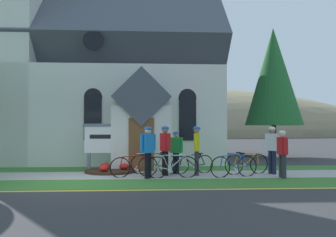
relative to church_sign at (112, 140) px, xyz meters
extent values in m
plane|color=#333335|center=(-0.84, 1.09, -1.24)|extent=(140.00, 140.00, 0.00)
cube|color=#A8A59E|center=(-0.96, -1.32, -1.23)|extent=(32.00, 2.05, 0.01)
cube|color=#38722D|center=(-0.96, -3.29, -1.23)|extent=(32.00, 1.88, 0.01)
cube|color=#38722D|center=(-0.96, 0.58, -1.23)|extent=(24.00, 1.76, 0.01)
cube|color=yellow|center=(-0.96, -4.38, -1.23)|extent=(28.00, 0.16, 0.01)
cube|color=silver|center=(-0.96, 6.87, 1.04)|extent=(11.90, 10.82, 4.56)
cube|color=#4C515B|center=(-0.96, 6.87, 4.74)|extent=(12.40, 11.01, 11.01)
cube|color=silver|center=(-5.33, 3.05, 4.34)|extent=(3.18, 3.18, 11.15)
cube|color=silver|center=(1.18, 0.66, 0.06)|extent=(2.40, 1.60, 2.60)
cube|color=#4C515B|center=(1.18, 0.66, 1.71)|extent=(2.40, 1.80, 2.40)
cube|color=brown|center=(1.18, -0.16, -0.19)|extent=(1.00, 0.06, 2.10)
cube|color=black|center=(-0.96, 1.43, 0.86)|extent=(0.76, 0.06, 1.90)
cone|color=black|center=(-0.96, 1.43, 1.81)|extent=(0.80, 0.06, 0.80)
cube|color=black|center=(3.20, 1.43, 0.86)|extent=(0.76, 0.06, 1.90)
cone|color=black|center=(3.20, 1.43, 1.81)|extent=(0.80, 0.06, 0.80)
cylinder|color=black|center=(-0.96, 1.43, 4.31)|extent=(0.90, 0.06, 0.90)
cube|color=slate|center=(-0.91, 0.06, -0.88)|extent=(0.12, 0.12, 0.71)
cube|color=slate|center=(0.91, -0.06, -0.88)|extent=(0.12, 0.12, 0.71)
cube|color=white|center=(0.00, 0.00, -0.01)|extent=(2.16, 0.23, 1.04)
cube|color=slate|center=(0.00, 0.00, 0.57)|extent=(2.28, 0.28, 0.12)
cube|color=black|center=(0.00, -0.04, 0.12)|extent=(1.72, 0.13, 0.16)
cylinder|color=#382319|center=(0.00, -0.49, -1.19)|extent=(1.92, 1.92, 0.10)
ellipsoid|color=red|center=(0.51, -0.42, -1.02)|extent=(0.36, 0.36, 0.24)
ellipsoid|color=red|center=(-0.23, -0.13, -1.02)|extent=(0.36, 0.36, 0.24)
ellipsoid|color=red|center=(-0.19, -0.98, -1.02)|extent=(0.36, 0.36, 0.24)
torus|color=black|center=(1.44, -1.64, -0.90)|extent=(0.70, 0.25, 0.72)
torus|color=black|center=(0.48, -1.94, -0.90)|extent=(0.70, 0.25, 0.72)
cylinder|color=#A51E19|center=(0.81, -1.84, -0.74)|extent=(0.53, 0.20, 0.45)
cylinder|color=#A51E19|center=(0.91, -1.80, -0.51)|extent=(0.72, 0.26, 0.06)
cylinder|color=#A51E19|center=(1.16, -1.73, -0.72)|extent=(0.25, 0.11, 0.46)
cylinder|color=#A51E19|center=(1.25, -1.70, -0.92)|extent=(0.40, 0.16, 0.09)
cylinder|color=#A51E19|center=(1.35, -1.67, -0.70)|extent=(0.21, 0.10, 0.41)
cylinder|color=#A51E19|center=(0.52, -1.93, -0.71)|extent=(0.12, 0.07, 0.38)
ellipsoid|color=black|center=(1.26, -1.69, -0.47)|extent=(0.25, 0.15, 0.05)
cylinder|color=silver|center=(0.56, -1.91, -0.51)|extent=(0.43, 0.16, 0.03)
cylinder|color=silver|center=(1.06, -1.76, -0.95)|extent=(0.18, 0.07, 0.18)
torus|color=black|center=(2.18, -1.20, -0.89)|extent=(0.73, 0.17, 0.74)
torus|color=black|center=(1.16, -1.01, -0.89)|extent=(0.73, 0.17, 0.74)
cylinder|color=#19723F|center=(1.50, -1.08, -0.72)|extent=(0.56, 0.14, 0.46)
cylinder|color=#19723F|center=(1.61, -1.10, -0.49)|extent=(0.76, 0.17, 0.07)
cylinder|color=#19723F|center=(1.88, -1.15, -0.71)|extent=(0.26, 0.08, 0.48)
cylinder|color=#19723F|center=(1.97, -1.16, -0.91)|extent=(0.42, 0.11, 0.09)
cylinder|color=#19723F|center=(2.08, -1.18, -0.68)|extent=(0.22, 0.07, 0.43)
cylinder|color=#19723F|center=(1.20, -1.02, -0.70)|extent=(0.12, 0.06, 0.39)
ellipsoid|color=black|center=(1.99, -1.17, -0.44)|extent=(0.25, 0.12, 0.05)
cylinder|color=silver|center=(1.24, -1.03, -0.49)|extent=(0.44, 0.11, 0.03)
cylinder|color=silver|center=(1.77, -1.12, -0.94)|extent=(0.18, 0.05, 0.18)
torus|color=black|center=(4.57, -1.41, -0.88)|extent=(0.74, 0.22, 0.75)
torus|color=black|center=(5.57, -1.16, -0.88)|extent=(0.74, 0.22, 0.75)
cylinder|color=orange|center=(5.23, -1.24, -0.70)|extent=(0.55, 0.17, 0.49)
cylinder|color=orange|center=(5.12, -1.27, -0.47)|extent=(0.75, 0.22, 0.04)
cylinder|color=orange|center=(4.86, -1.33, -0.70)|extent=(0.26, 0.10, 0.48)
cylinder|color=orange|center=(4.77, -1.36, -0.91)|extent=(0.41, 0.14, 0.09)
cylinder|color=orange|center=(4.66, -1.38, -0.68)|extent=(0.22, 0.09, 0.43)
cylinder|color=orange|center=(5.53, -1.17, -0.68)|extent=(0.12, 0.06, 0.42)
ellipsoid|color=black|center=(4.75, -1.36, -0.44)|extent=(0.25, 0.14, 0.05)
cylinder|color=silver|center=(5.49, -1.18, -0.45)|extent=(0.43, 0.13, 0.03)
cylinder|color=silver|center=(4.97, -1.31, -0.93)|extent=(0.18, 0.06, 0.18)
torus|color=black|center=(4.91, -1.91, -0.88)|extent=(0.73, 0.21, 0.75)
torus|color=black|center=(3.91, -2.15, -0.88)|extent=(0.73, 0.21, 0.75)
cylinder|color=#194CA5|center=(4.25, -2.06, -0.72)|extent=(0.55, 0.17, 0.46)
cylinder|color=#194CA5|center=(4.36, -2.04, -0.48)|extent=(0.75, 0.21, 0.08)
cylinder|color=#194CA5|center=(4.62, -1.98, -0.69)|extent=(0.26, 0.10, 0.50)
cylinder|color=#194CA5|center=(4.71, -1.95, -0.91)|extent=(0.41, 0.13, 0.09)
cylinder|color=#194CA5|center=(4.82, -1.93, -0.67)|extent=(0.22, 0.09, 0.44)
cylinder|color=#194CA5|center=(3.95, -2.14, -0.69)|extent=(0.12, 0.06, 0.39)
ellipsoid|color=black|center=(4.73, -1.95, -0.42)|extent=(0.25, 0.13, 0.05)
cylinder|color=silver|center=(3.99, -2.13, -0.48)|extent=(0.43, 0.13, 0.03)
cylinder|color=silver|center=(4.51, -2.00, -0.94)|extent=(0.18, 0.06, 0.18)
torus|color=black|center=(1.74, -2.13, -0.88)|extent=(0.75, 0.06, 0.75)
torus|color=black|center=(2.78, -2.09, -0.88)|extent=(0.75, 0.06, 0.75)
cylinder|color=#B7B7BC|center=(2.43, -2.10, -0.70)|extent=(0.57, 0.06, 0.48)
cylinder|color=#B7B7BC|center=(2.31, -2.10, -0.47)|extent=(0.77, 0.07, 0.05)
cylinder|color=#B7B7BC|center=(2.04, -2.11, -0.70)|extent=(0.26, 0.05, 0.49)
cylinder|color=#B7B7BC|center=(1.95, -2.12, -0.91)|extent=(0.42, 0.05, 0.09)
cylinder|color=#B7B7BC|center=(1.83, -2.12, -0.67)|extent=(0.22, 0.04, 0.43)
cylinder|color=#B7B7BC|center=(2.74, -2.09, -0.68)|extent=(0.12, 0.04, 0.41)
ellipsoid|color=black|center=(1.93, -2.12, -0.43)|extent=(0.24, 0.09, 0.05)
cylinder|color=silver|center=(2.70, -2.09, -0.46)|extent=(0.44, 0.04, 0.03)
cylinder|color=silver|center=(2.16, -2.11, -0.93)|extent=(0.18, 0.03, 0.18)
torus|color=black|center=(3.58, -0.83, -0.91)|extent=(0.68, 0.22, 0.70)
torus|color=black|center=(2.62, -1.11, -0.91)|extent=(0.68, 0.22, 0.70)
cylinder|color=black|center=(2.95, -1.01, -0.75)|extent=(0.53, 0.18, 0.43)
cylinder|color=black|center=(3.05, -0.98, -0.54)|extent=(0.72, 0.24, 0.05)
cylinder|color=black|center=(3.30, -0.91, -0.75)|extent=(0.25, 0.10, 0.44)
cylinder|color=black|center=(3.39, -0.89, -0.93)|extent=(0.40, 0.14, 0.09)
cylinder|color=black|center=(3.50, -0.86, -0.72)|extent=(0.21, 0.09, 0.39)
cylinder|color=black|center=(2.66, -1.10, -0.73)|extent=(0.12, 0.07, 0.36)
ellipsoid|color=black|center=(3.41, -0.88, -0.51)|extent=(0.25, 0.14, 0.05)
cylinder|color=silver|center=(2.70, -1.08, -0.53)|extent=(0.43, 0.15, 0.03)
cylinder|color=silver|center=(3.20, -0.94, -0.96)|extent=(0.18, 0.07, 0.18)
cylinder|color=black|center=(2.01, -1.43, -0.80)|extent=(0.15, 0.15, 0.87)
cylinder|color=black|center=(2.08, -1.60, -0.80)|extent=(0.15, 0.15, 0.87)
cube|color=red|center=(2.05, -1.52, -0.04)|extent=(0.36, 0.53, 0.64)
sphere|color=#936B51|center=(2.05, -1.52, 0.39)|extent=(0.23, 0.23, 0.23)
ellipsoid|color=#1E59B2|center=(2.05, -1.52, 0.45)|extent=(0.35, 0.32, 0.16)
cylinder|color=red|center=(1.98, -1.22, -0.01)|extent=(0.09, 0.17, 0.58)
cylinder|color=red|center=(2.12, -1.81, -0.01)|extent=(0.09, 0.12, 0.58)
cylinder|color=#191E38|center=(2.52, -1.08, -0.85)|extent=(0.15, 0.15, 0.78)
cylinder|color=#191E38|center=(2.44, -1.02, -0.85)|extent=(0.15, 0.15, 0.78)
cube|color=green|center=(2.48, -1.05, -0.17)|extent=(0.47, 0.43, 0.57)
sphere|color=tan|center=(2.48, -1.05, 0.21)|extent=(0.20, 0.20, 0.20)
ellipsoid|color=#1E59B2|center=(2.48, -1.05, 0.27)|extent=(0.32, 0.33, 0.14)
cylinder|color=green|center=(2.67, -1.24, -0.14)|extent=(0.09, 0.14, 0.52)
cylinder|color=green|center=(2.29, -0.85, -0.14)|extent=(0.09, 0.19, 0.52)
cylinder|color=#191E38|center=(5.96, -1.30, -0.80)|extent=(0.15, 0.15, 0.87)
cylinder|color=#191E38|center=(6.05, -1.43, -0.80)|extent=(0.15, 0.15, 0.87)
cube|color=silver|center=(6.00, -1.36, -0.06)|extent=(0.45, 0.51, 0.63)
sphere|color=#936B51|center=(6.00, -1.36, 0.37)|extent=(0.22, 0.22, 0.22)
ellipsoid|color=silver|center=(6.00, -1.36, 0.43)|extent=(0.36, 0.35, 0.16)
cylinder|color=silver|center=(5.86, -1.10, -0.02)|extent=(0.09, 0.25, 0.57)
cylinder|color=silver|center=(6.15, -1.62, -0.02)|extent=(0.09, 0.13, 0.57)
cylinder|color=#2D2D33|center=(6.00, -2.49, -0.84)|extent=(0.15, 0.15, 0.80)
cylinder|color=#2D2D33|center=(5.99, -2.25, -0.84)|extent=(0.15, 0.15, 0.80)
cube|color=red|center=(5.99, -2.37, -0.15)|extent=(0.22, 0.46, 0.58)
sphere|color=beige|center=(5.99, -2.37, 0.25)|extent=(0.21, 0.21, 0.21)
ellipsoid|color=silver|center=(5.99, -2.37, 0.31)|extent=(0.27, 0.23, 0.14)
cylinder|color=red|center=(5.96, -2.64, -0.12)|extent=(0.09, 0.12, 0.53)
cylinder|color=red|center=(6.02, -2.09, -0.12)|extent=(0.09, 0.11, 0.53)
cylinder|color=#2D2D33|center=(3.17, -1.64, -0.80)|extent=(0.15, 0.15, 0.87)
cylinder|color=#2D2D33|center=(3.19, -1.44, -0.80)|extent=(0.15, 0.15, 0.87)
cube|color=yellow|center=(3.18, -1.54, -0.05)|extent=(0.25, 0.51, 0.64)
sphere|color=#936B51|center=(3.18, -1.54, 0.38)|extent=(0.23, 0.23, 0.23)
ellipsoid|color=#1E59B2|center=(3.18, -1.54, 0.45)|extent=(0.31, 0.27, 0.16)
cylinder|color=yellow|center=(3.11, -1.83, -0.01)|extent=(0.09, 0.12, 0.58)
cylinder|color=yellow|center=(3.25, -1.25, -0.01)|extent=(0.09, 0.25, 0.58)
cylinder|color=black|center=(1.48, -2.17, -0.80)|extent=(0.15, 0.15, 0.87)
cylinder|color=black|center=(1.39, -2.27, -0.80)|extent=(0.15, 0.15, 0.87)
cube|color=blue|center=(1.44, -2.22, -0.06)|extent=(0.46, 0.51, 0.63)
sphere|color=beige|center=(1.44, -2.22, 0.37)|extent=(0.22, 0.22, 0.22)
ellipsoid|color=#1E59B2|center=(1.44, -2.22, 0.43)|extent=(0.37, 0.36, 0.16)
cylinder|color=blue|center=(1.65, -2.01, -0.02)|extent=(0.09, 0.25, 0.57)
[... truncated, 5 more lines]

